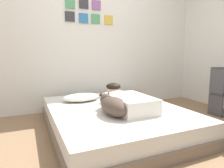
{
  "coord_description": "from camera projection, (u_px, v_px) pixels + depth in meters",
  "views": [
    {
      "loc": [
        -1.06,
        -1.78,
        0.94
      ],
      "look_at": [
        0.05,
        0.73,
        0.53
      ],
      "focal_mm": 31.6,
      "sensor_mm": 36.0,
      "label": 1
    }
  ],
  "objects": [
    {
      "name": "ground_plane",
      "position": [
        134.0,
        141.0,
        2.17
      ],
      "size": [
        12.51,
        12.51,
        0.0
      ],
      "primitive_type": "plane",
      "color": "#8C6B4C"
    },
    {
      "name": "back_wall",
      "position": [
        89.0,
        37.0,
        3.43
      ],
      "size": [
        4.26,
        0.12,
        2.5
      ],
      "color": "silver",
      "rests_on": "ground"
    },
    {
      "name": "bed",
      "position": [
        114.0,
        118.0,
        2.52
      ],
      "size": [
        1.59,
        2.0,
        0.28
      ],
      "color": "#726051",
      "rests_on": "ground"
    },
    {
      "name": "pillow",
      "position": [
        81.0,
        97.0,
        2.82
      ],
      "size": [
        0.52,
        0.32,
        0.11
      ],
      "primitive_type": "ellipsoid",
      "color": "white",
      "rests_on": "bed"
    },
    {
      "name": "person_lying",
      "position": [
        125.0,
        100.0,
        2.44
      ],
      "size": [
        0.43,
        0.92,
        0.27
      ],
      "color": "silver",
      "rests_on": "bed"
    },
    {
      "name": "dog",
      "position": [
        113.0,
        105.0,
        2.19
      ],
      "size": [
        0.26,
        0.57,
        0.21
      ],
      "color": "#4C3D33",
      "rests_on": "bed"
    },
    {
      "name": "coffee_cup",
      "position": [
        108.0,
        98.0,
        2.86
      ],
      "size": [
        0.12,
        0.09,
        0.07
      ],
      "color": "white",
      "rests_on": "bed"
    },
    {
      "name": "cell_phone",
      "position": [
        131.0,
        104.0,
        2.64
      ],
      "size": [
        0.07,
        0.14,
        0.01
      ],
      "primitive_type": "cube",
      "color": "black",
      "rests_on": "bed"
    }
  ]
}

